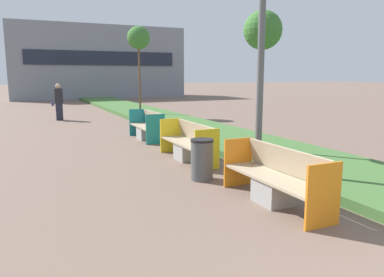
% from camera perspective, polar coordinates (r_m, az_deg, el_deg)
% --- Properties ---
extents(planter_grass_strip, '(2.80, 120.00, 0.18)m').
position_cam_1_polar(planter_grass_strip, '(14.20, 0.94, 1.37)').
color(planter_grass_strip, '#426B33').
rests_on(planter_grass_strip, ground).
extents(building_backdrop, '(15.33, 5.73, 6.48)m').
position_cam_1_polar(building_backdrop, '(36.98, -14.22, 11.11)').
color(building_backdrop, gray).
rests_on(building_backdrop, ground).
extents(bench_orange_frame, '(0.65, 2.30, 0.94)m').
position_cam_1_polar(bench_orange_frame, '(6.48, 12.64, -6.41)').
color(bench_orange_frame, '#9E9B96').
rests_on(bench_orange_frame, ground).
extents(bench_yellow_frame, '(0.65, 2.29, 0.94)m').
position_cam_1_polar(bench_yellow_frame, '(9.51, -0.54, -1.05)').
color(bench_yellow_frame, '#9E9B96').
rests_on(bench_yellow_frame, ground).
extents(bench_teal_frame, '(0.65, 1.95, 0.94)m').
position_cam_1_polar(bench_teal_frame, '(12.63, -6.85, 1.52)').
color(bench_teal_frame, '#9E9B96').
rests_on(bench_teal_frame, ground).
extents(litter_bin, '(0.48, 0.48, 0.85)m').
position_cam_1_polar(litter_bin, '(7.70, 1.54, -3.21)').
color(litter_bin, '#4C4F51').
rests_on(litter_bin, ground).
extents(sapling_tree_near, '(0.98, 0.98, 3.75)m').
position_cam_1_polar(sapling_tree_near, '(9.96, 10.73, 15.63)').
color(sapling_tree_near, brown).
rests_on(sapling_tree_near, ground).
extents(sapling_tree_far, '(1.16, 1.16, 4.58)m').
position_cam_1_polar(sapling_tree_far, '(19.80, -8.14, 14.82)').
color(sapling_tree_far, brown).
rests_on(sapling_tree_far, ground).
extents(pedestrian_walking, '(0.53, 0.24, 1.73)m').
position_cam_1_polar(pedestrian_walking, '(18.90, -19.67, 5.30)').
color(pedestrian_walking, '#232633').
rests_on(pedestrian_walking, ground).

